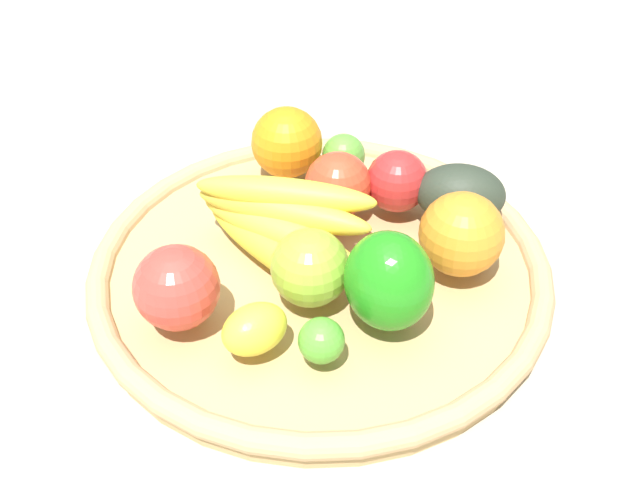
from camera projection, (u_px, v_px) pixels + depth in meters
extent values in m
plane|color=#B8AC97|center=(320.00, 281.00, 0.79)|extent=(2.40, 2.40, 0.00)
cylinder|color=tan|center=(320.00, 273.00, 0.78)|extent=(0.45, 0.45, 0.02)
torus|color=tan|center=(320.00, 264.00, 0.78)|extent=(0.46, 0.46, 0.02)
ellipsoid|color=yellow|center=(268.00, 248.00, 0.75)|extent=(0.13, 0.17, 0.03)
ellipsoid|color=yellow|center=(277.00, 230.00, 0.75)|extent=(0.16, 0.14, 0.03)
ellipsoid|color=yellow|center=(283.00, 211.00, 0.75)|extent=(0.18, 0.11, 0.03)
ellipsoid|color=yellow|center=(285.00, 194.00, 0.75)|extent=(0.18, 0.09, 0.03)
ellipsoid|color=#208B19|center=(389.00, 281.00, 0.67)|extent=(0.11, 0.11, 0.09)
sphere|color=orange|center=(462.00, 234.00, 0.73)|extent=(0.11, 0.11, 0.08)
sphere|color=red|center=(397.00, 181.00, 0.81)|extent=(0.09, 0.09, 0.07)
ellipsoid|color=yellow|center=(255.00, 329.00, 0.66)|extent=(0.07, 0.07, 0.04)
sphere|color=#589F37|center=(344.00, 155.00, 0.87)|extent=(0.07, 0.07, 0.05)
sphere|color=#52A833|center=(321.00, 341.00, 0.65)|extent=(0.05, 0.05, 0.04)
sphere|color=orange|center=(287.00, 142.00, 0.86)|extent=(0.10, 0.10, 0.08)
sphere|color=#91B936|center=(310.00, 268.00, 0.70)|extent=(0.10, 0.10, 0.07)
ellipsoid|color=#2D372B|center=(460.00, 194.00, 0.80)|extent=(0.11, 0.09, 0.06)
sphere|color=#D13F36|center=(177.00, 287.00, 0.68)|extent=(0.11, 0.11, 0.08)
sphere|color=#D54228|center=(338.00, 185.00, 0.80)|extent=(0.08, 0.08, 0.07)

